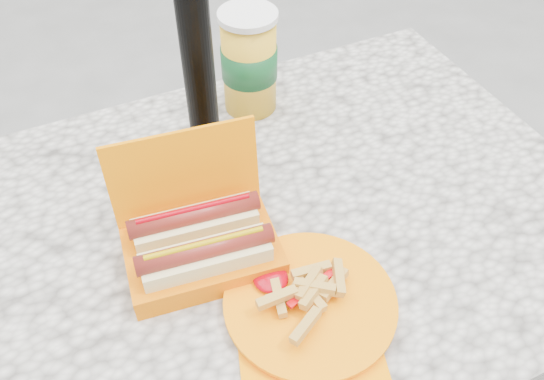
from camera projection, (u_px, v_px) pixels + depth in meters
name	position (u px, v px, depth m)	size (l,w,h in m)	color
picnic_table	(246.00, 266.00, 1.01)	(1.20, 0.80, 0.75)	beige
hotdog_box	(200.00, 241.00, 0.86)	(0.24, 0.20, 0.19)	#FE8400
fries_plate	(309.00, 307.00, 0.81)	(0.29, 0.35, 0.05)	#FF8C00
soda_cup	(249.00, 62.00, 1.08)	(0.11, 0.11, 0.20)	gold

